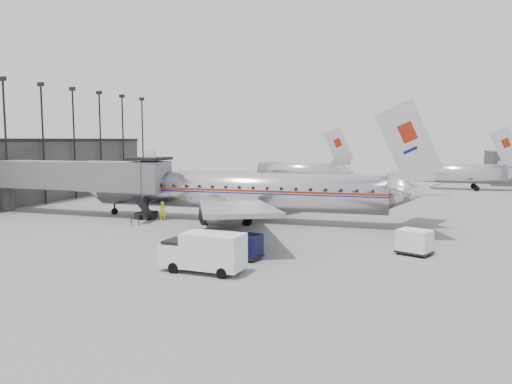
# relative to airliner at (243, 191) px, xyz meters

# --- Properties ---
(ground) EXTENTS (160.00, 160.00, 0.00)m
(ground) POSITION_rel_airliner_xyz_m (-0.75, -5.27, -3.00)
(ground) COLOR slate
(ground) RESTS_ON ground
(terminal) EXTENTS (12.00, 46.00, 8.00)m
(terminal) POSITION_rel_airliner_xyz_m (-34.75, 4.73, 1.00)
(terminal) COLOR #32302E
(terminal) RESTS_ON ground
(apron_line) EXTENTS (60.00, 0.15, 0.01)m
(apron_line) POSITION_rel_airliner_xyz_m (2.25, 0.73, -2.99)
(apron_line) COLOR gold
(apron_line) RESTS_ON ground
(jet_bridge) EXTENTS (21.00, 6.20, 7.10)m
(jet_bridge) POSITION_rel_airliner_xyz_m (-17.41, -1.60, 1.18)
(jet_bridge) COLOR #5A5C5F
(jet_bridge) RESTS_ON ground
(floodlight_masts) EXTENTS (0.90, 42.25, 15.25)m
(floodlight_masts) POSITION_rel_airliner_xyz_m (-28.25, 7.73, 5.37)
(floodlight_masts) COLOR black
(floodlight_masts) RESTS_ON ground
(distant_aircraft_near) EXTENTS (16.39, 3.20, 10.26)m
(distant_aircraft_near) POSITION_rel_airliner_xyz_m (-2.55, 36.73, -0.26)
(distant_aircraft_near) COLOR silver
(distant_aircraft_near) RESTS_ON ground
(distant_aircraft_mid) EXTENTS (16.39, 3.20, 10.26)m
(distant_aircraft_mid) POSITION_rel_airliner_xyz_m (23.45, 40.73, -0.26)
(distant_aircraft_mid) COLOR silver
(distant_aircraft_mid) RESTS_ON ground
(airliner) EXTENTS (37.66, 34.90, 11.91)m
(airliner) POSITION_rel_airliner_xyz_m (0.00, 0.00, 0.00)
(airliner) COLOR silver
(airliner) RESTS_ON ground
(service_van) EXTENTS (5.39, 2.40, 2.48)m
(service_van) POSITION_rel_airliner_xyz_m (4.16, -19.19, -1.69)
(service_van) COLOR white
(service_van) RESTS_ON ground
(baggage_cart_navy) EXTENTS (2.52, 2.11, 1.74)m
(baggage_cart_navy) POSITION_rel_airliner_xyz_m (5.50, -15.27, -2.07)
(baggage_cart_navy) COLOR black
(baggage_cart_navy) RESTS_ON ground
(baggage_cart_white) EXTENTS (2.80, 2.53, 1.80)m
(baggage_cart_white) POSITION_rel_airliner_xyz_m (16.59, -10.28, -2.04)
(baggage_cart_white) COLOR white
(baggage_cart_white) RESTS_ON ground
(ramp_worker) EXTENTS (0.84, 0.80, 1.93)m
(ramp_worker) POSITION_rel_airliner_xyz_m (-7.80, -2.27, -2.03)
(ramp_worker) COLOR yellow
(ramp_worker) RESTS_ON ground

